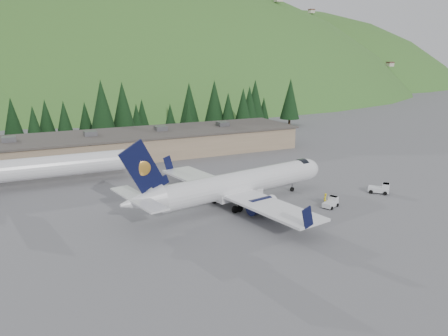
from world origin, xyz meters
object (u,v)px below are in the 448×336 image
terminal_building (139,144)px  baggage_tug_a (331,203)px  baggage_tug_b (381,189)px  airliner (237,185)px  ramp_worker (325,199)px  second_airliner (45,167)px

terminal_building → baggage_tug_a: bearing=-70.4°
baggage_tug_a → baggage_tug_b: (11.15, 1.75, 0.11)m
baggage_tug_a → baggage_tug_b: bearing=-15.5°
baggage_tug_a → terminal_building: 47.45m
airliner → baggage_tug_a: airliner is taller
baggage_tug_a → ramp_worker: 0.99m
ramp_worker → airliner: bearing=-67.4°
second_airliner → baggage_tug_b: size_ratio=8.18×
terminal_building → ramp_worker: 46.50m
second_airliner → terminal_building: 25.55m
second_airliner → baggage_tug_b: 54.18m
airliner → second_airliner: second_airliner is taller
terminal_building → airliner: bearing=-84.0°
baggage_tug_b → second_airliner: bearing=-161.6°
second_airliner → baggage_tug_a: second_airliner is taller
second_airliner → baggage_tug_b: (46.95, -26.92, -2.58)m
baggage_tug_b → ramp_worker: ramp_worker is taller
terminal_building → ramp_worker: terminal_building is taller
baggage_tug_b → terminal_building: (-27.04, 42.92, 1.88)m
baggage_tug_a → baggage_tug_b: 11.29m
baggage_tug_a → terminal_building: terminal_building is taller
second_airliner → terminal_building: bearing=38.8°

